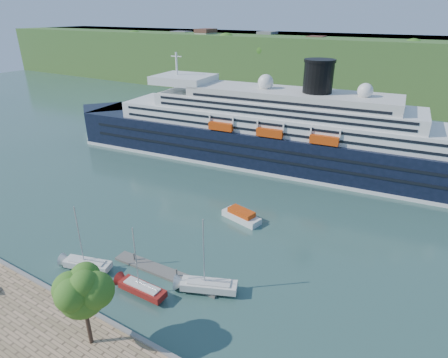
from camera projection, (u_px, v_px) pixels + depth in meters
ground at (91, 316)px, 44.58m from camera, size 400.00×400.00×0.00m
far_hillside at (369, 68)px, 152.78m from camera, size 400.00×50.00×24.00m
quay_coping at (88, 310)px, 43.96m from camera, size 220.00×0.50×0.30m
cruise_ship at (264, 112)px, 85.52m from camera, size 109.91×27.52×24.44m
promenade_tree at (84, 304)px, 37.74m from camera, size 6.28×6.28×10.40m
floating_pontoon at (166, 273)px, 51.70m from camera, size 16.93×2.72×0.37m
sailboat_white_near at (84, 241)px, 50.64m from camera, size 7.69×4.10×9.57m
sailboat_red at (140, 265)px, 46.00m from camera, size 7.32×2.14×9.41m
sailboat_white_far at (208, 259)px, 46.31m from camera, size 8.22×5.18×10.32m
tender_launch at (241, 215)px, 64.76m from camera, size 7.60×4.01×2.00m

